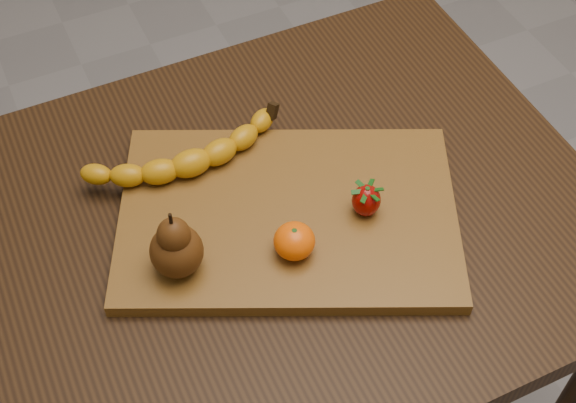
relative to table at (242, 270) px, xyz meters
name	(u,v)px	position (x,y,z in m)	size (l,w,h in m)	color
table	(242,270)	(0.00, 0.00, 0.00)	(1.00, 0.70, 0.76)	black
cutting_board	(288,215)	(0.07, -0.01, 0.11)	(0.45, 0.30, 0.02)	brown
banana	(191,163)	(-0.02, 0.10, 0.14)	(0.25, 0.06, 0.04)	#C18609
pear	(175,242)	(-0.09, -0.04, 0.17)	(0.07, 0.07, 0.10)	#4B290C
mandarin	(294,241)	(0.05, -0.08, 0.14)	(0.05, 0.05, 0.05)	#FA5802
strawberry	(366,199)	(0.16, -0.06, 0.14)	(0.04, 0.04, 0.05)	#8A0603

